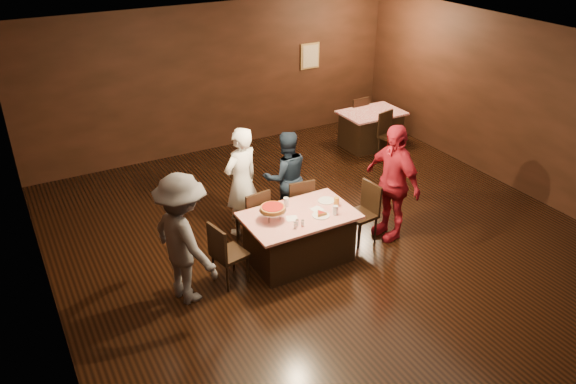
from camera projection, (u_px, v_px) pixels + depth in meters
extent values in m
plane|color=black|center=(353.00, 264.00, 8.28)|extent=(10.00, 10.00, 0.00)
cube|color=silver|center=(367.00, 62.00, 6.87)|extent=(8.00, 10.00, 0.04)
cube|color=black|center=(217.00, 79.00, 11.44)|extent=(8.00, 0.04, 3.00)
cube|color=black|center=(46.00, 253.00, 5.86)|extent=(0.04, 10.00, 3.00)
cube|color=black|center=(557.00, 121.00, 9.29)|extent=(0.04, 10.00, 3.00)
cube|color=tan|center=(310.00, 56.00, 12.26)|extent=(0.46, 0.03, 0.56)
cube|color=beige|center=(311.00, 56.00, 12.24)|extent=(0.38, 0.01, 0.48)
cube|color=#B5120C|center=(299.00, 237.00, 8.20)|extent=(1.60, 1.00, 0.77)
cube|color=#A40A13|center=(371.00, 129.00, 12.00)|extent=(1.30, 0.90, 0.77)
cube|color=black|center=(252.00, 216.00, 8.57)|extent=(0.47, 0.47, 0.95)
cube|color=black|center=(297.00, 204.00, 8.91)|extent=(0.47, 0.47, 0.95)
cube|color=black|center=(230.00, 253.00, 7.69)|extent=(0.49, 0.49, 0.95)
cube|color=black|center=(361.00, 214.00, 8.63)|extent=(0.46, 0.46, 0.95)
cube|color=black|center=(392.00, 136.00, 11.41)|extent=(0.50, 0.50, 0.95)
cube|color=black|center=(355.00, 116.00, 12.42)|extent=(0.43, 0.43, 0.95)
imported|color=white|center=(241.00, 182.00, 8.67)|extent=(0.75, 0.61, 1.78)
imported|color=#141F30|center=(286.00, 177.00, 9.06)|extent=(0.85, 0.72, 1.56)
imported|color=#535358|center=(184.00, 239.00, 7.18)|extent=(0.96, 1.31, 1.82)
imported|color=#A81829|center=(392.00, 182.00, 8.56)|extent=(0.55, 1.13, 1.87)
cylinder|color=black|center=(270.00, 212.00, 7.93)|extent=(0.01, 0.01, 0.15)
cylinder|color=black|center=(269.00, 218.00, 7.78)|extent=(0.01, 0.01, 0.15)
cylinder|color=black|center=(280.00, 215.00, 7.85)|extent=(0.01, 0.01, 0.15)
cylinder|color=silver|center=(273.00, 210.00, 7.82)|extent=(0.38, 0.38, 0.01)
cylinder|color=#B27233|center=(273.00, 208.00, 7.80)|extent=(0.35, 0.35, 0.05)
cylinder|color=#A5140C|center=(273.00, 207.00, 7.79)|extent=(0.30, 0.30, 0.01)
cylinder|color=white|center=(321.00, 215.00, 7.99)|extent=(0.25, 0.25, 0.01)
cylinder|color=#B27233|center=(321.00, 214.00, 7.97)|extent=(0.18, 0.18, 0.04)
cylinder|color=#A5140C|center=(321.00, 212.00, 7.96)|extent=(0.14, 0.14, 0.01)
cylinder|color=white|center=(326.00, 201.00, 8.37)|extent=(0.25, 0.25, 0.01)
cylinder|color=silver|center=(335.00, 210.00, 7.99)|extent=(0.08, 0.08, 0.14)
cylinder|color=#BF7F26|center=(336.00, 202.00, 8.21)|extent=(0.08, 0.08, 0.14)
cylinder|color=silver|center=(286.00, 202.00, 8.20)|extent=(0.08, 0.08, 0.14)
cylinder|color=silver|center=(297.00, 223.00, 7.73)|extent=(0.04, 0.04, 0.08)
cylinder|color=silver|center=(297.00, 220.00, 7.71)|extent=(0.05, 0.05, 0.02)
cylinder|color=silver|center=(303.00, 224.00, 7.72)|extent=(0.04, 0.04, 0.08)
cylinder|color=silver|center=(303.00, 221.00, 7.70)|extent=(0.05, 0.05, 0.02)
cylinder|color=silver|center=(295.00, 226.00, 7.67)|extent=(0.04, 0.04, 0.08)
cylinder|color=silver|center=(295.00, 223.00, 7.65)|extent=(0.05, 0.05, 0.02)
cube|color=white|center=(317.00, 209.00, 8.15)|extent=(0.19, 0.19, 0.01)
cube|color=white|center=(292.00, 218.00, 7.92)|extent=(0.21, 0.21, 0.01)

